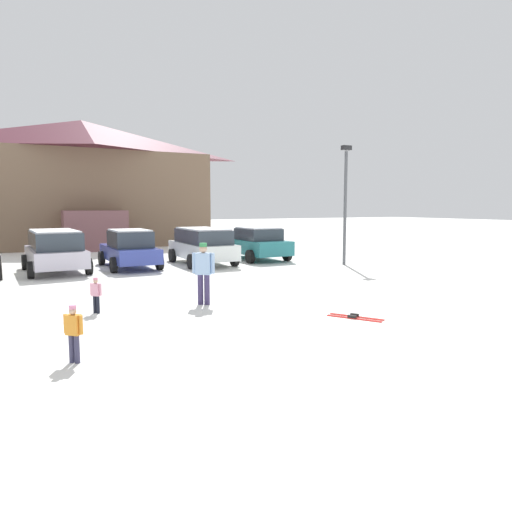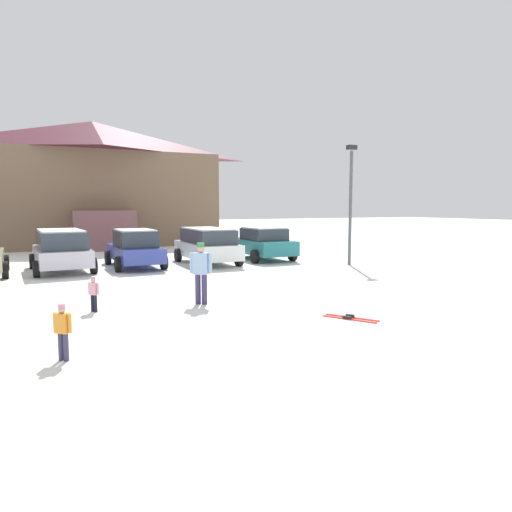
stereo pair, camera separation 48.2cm
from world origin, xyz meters
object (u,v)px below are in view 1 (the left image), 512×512
Objects in this scene: skier_child_in_orange_jacket at (74,330)px; lamp_post at (345,198)px; pair_of_skis at (355,317)px; skier_adult_in_blue_parka at (203,270)px; skier_child_in_pink_snowsuit at (96,293)px; ski_lodge at (84,183)px; parked_silver_wagon at (55,250)px; parked_teal_hatchback at (257,243)px; parked_white_suv at (202,245)px; parked_blue_hatchback at (129,249)px.

lamp_post is (12.37, 8.36, 2.45)m from skier_child_in_orange_jacket.
skier_child_in_orange_jacket reaches higher than pair_of_skis.
skier_child_in_pink_snowsuit is at bearing 174.30° from skier_adult_in_blue_parka.
skier_child_in_orange_jacket is 6.28m from pair_of_skis.
ski_lodge is 9.70× the size of skier_adult_in_blue_parka.
parked_silver_wagon reaches higher than parked_teal_hatchback.
parked_white_suv is 1.08× the size of parked_teal_hatchback.
ski_lodge is 18.98m from lamp_post.
skier_adult_in_blue_parka is 1.87× the size of skier_child_in_pink_snowsuit.
lamp_post is (8.89, -3.46, 2.18)m from parked_blue_hatchback.
parked_white_suv is 8.70m from skier_adult_in_blue_parka.
parked_teal_hatchback is 10.59m from skier_adult_in_blue_parka.
skier_child_in_pink_snowsuit is at bearing -136.76° from parked_teal_hatchback.
parked_blue_hatchback is 3.23m from parked_white_suv.
ski_lodge is at bearing 90.54° from parked_blue_hatchback.
parked_white_suv is 13.28m from skier_child_in_orange_jacket.
parked_silver_wagon is 0.85× the size of lamp_post.
pair_of_skis is (-0.45, -11.21, -0.88)m from parked_white_suv.
parked_blue_hatchback is at bearing 158.71° from lamp_post.
lamp_post reaches higher than parked_teal_hatchback.
parked_white_suv is (6.16, -0.35, -0.02)m from parked_silver_wagon.
skier_child_in_pink_snowsuit reaches higher than pair_of_skis.
skier_child_in_orange_jacket is at bearing -129.25° from parked_teal_hatchback.
pair_of_skis is 0.24× the size of lamp_post.
skier_adult_in_blue_parka reaches higher than parked_blue_hatchback.
ski_lodge is at bearing 90.68° from skier_adult_in_blue_parka.
skier_adult_in_blue_parka is at bearing 42.63° from skier_child_in_orange_jacket.
pair_of_skis is (2.89, -24.76, -4.22)m from ski_lodge.
ski_lodge is at bearing 77.93° from parked_silver_wagon.
parked_teal_hatchback is 4.61× the size of skier_child_in_pink_snowsuit.
parked_blue_hatchback is 4.95× the size of skier_child_in_pink_snowsuit.
pair_of_skis is at bearing -127.07° from lamp_post.
parked_blue_hatchback is 12.33m from skier_child_in_orange_jacket.
parked_white_suv is at bearing -6.43° from parked_blue_hatchback.
ski_lodge reaches higher than parked_white_suv.
parked_silver_wagon is 9.03m from skier_adult_in_blue_parka.
parked_blue_hatchback is 0.99× the size of parked_white_suv.
parked_silver_wagon reaches higher than skier_child_in_orange_jacket.
skier_child_in_pink_snowsuit is (-8.88, -8.35, -0.32)m from parked_teal_hatchback.
skier_adult_in_blue_parka is at bearing -89.32° from ski_lodge.
parked_teal_hatchback is at bearing 73.27° from pair_of_skis.
parked_blue_hatchback is at bearing 72.46° from skier_child_in_pink_snowsuit.
parked_white_suv is 2.66× the size of skier_adult_in_blue_parka.
pair_of_skis is (5.36, -3.35, -0.48)m from skier_child_in_pink_snowsuit.
ski_lodge is 3.56× the size of parked_silver_wagon.
skier_adult_in_blue_parka is (0.13, -8.49, 0.11)m from parked_blue_hatchback.
parked_white_suv is at bearing -76.17° from ski_lodge.
parked_white_suv reaches higher than parked_blue_hatchback.
parked_blue_hatchback is 8.50m from skier_adult_in_blue_parka.
skier_child_in_pink_snowsuit is 0.17× the size of lamp_post.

